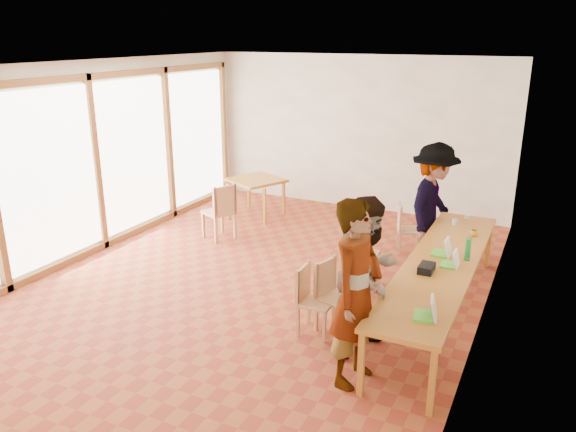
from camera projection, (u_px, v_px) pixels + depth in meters
name	position (u px, v px, depth m)	size (l,w,h in m)	color
ground	(261.00, 280.00, 8.06)	(8.00, 8.00, 0.00)	#994725
wall_back	(358.00, 133.00, 11.01)	(6.00, 0.10, 3.00)	white
wall_front	(2.00, 298.00, 4.18)	(6.00, 0.10, 3.00)	white
wall_right	(492.00, 208.00, 6.35)	(0.10, 8.00, 3.00)	white
window_wall	(95.00, 158.00, 8.83)	(0.10, 8.00, 3.00)	white
ceiling	(258.00, 63.00, 7.12)	(6.00, 8.00, 0.04)	white
communal_table	(441.00, 265.00, 6.80)	(0.80, 4.00, 0.75)	#B47628
side_table	(256.00, 183.00, 10.63)	(0.90, 0.90, 0.75)	#B47628
chair_near	(310.00, 292.00, 6.53)	(0.40, 0.40, 0.44)	tan
chair_mid	(331.00, 287.00, 6.62)	(0.49, 0.49, 0.45)	tan
chair_far	(353.00, 245.00, 7.70)	(0.49, 0.49, 0.53)	tan
chair_empty	(405.00, 223.00, 8.93)	(0.48, 0.48, 0.43)	tan
chair_spare	(222.00, 206.00, 9.46)	(0.60, 0.60, 0.52)	tan
person_near	(356.00, 294.00, 5.47)	(0.70, 0.46, 1.92)	gray
person_mid	(368.00, 275.00, 6.07)	(0.86, 0.67, 1.77)	gray
person_far	(433.00, 207.00, 8.25)	(1.22, 0.70, 1.89)	gray
laptop_near	(428.00, 312.00, 5.43)	(0.26, 0.29, 0.21)	#51D231
laptop_mid	(452.00, 262.00, 6.63)	(0.21, 0.24, 0.20)	#51D231
laptop_far	(444.00, 250.00, 6.97)	(0.22, 0.26, 0.22)	#51D231
yellow_mug	(474.00, 233.00, 7.61)	(0.11, 0.11, 0.09)	#C48329
green_bottle	(468.00, 249.00, 6.78)	(0.07, 0.07, 0.28)	#16762F
clear_glass	(455.00, 222.00, 8.07)	(0.07, 0.07, 0.09)	silver
condiment_cup	(467.00, 217.00, 8.33)	(0.08, 0.08, 0.06)	white
pink_phone	(454.00, 259.00, 6.82)	(0.05, 0.10, 0.01)	#CA495E
black_pouch	(426.00, 268.00, 6.48)	(0.16, 0.26, 0.09)	black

